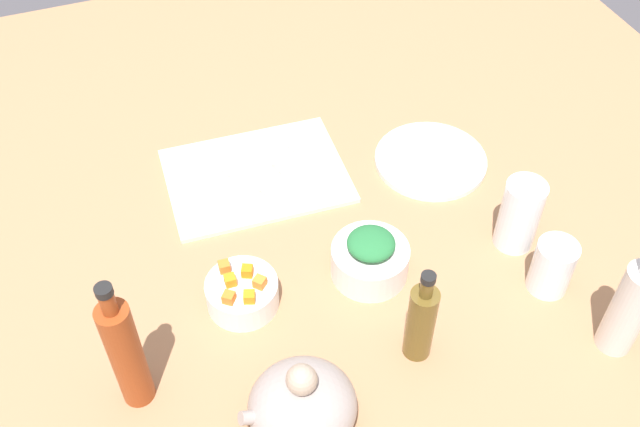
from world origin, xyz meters
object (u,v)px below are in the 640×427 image
Objects in this scene: cutting_board at (256,176)px; bowl_carrots at (242,293)px; drinking_glass_0 at (552,267)px; bottle_1 at (630,307)px; teapot at (302,405)px; drinking_glass_1 at (520,215)px; bottle_2 at (421,321)px; bottle_0 at (126,353)px; bowl_greens at (370,261)px; plate_tofu at (431,160)px.

bowl_carrots is (11.01, 28.08, 2.10)cm from cutting_board.
bowl_carrots is at bearing -16.58° from drinking_glass_0.
bottle_1 is at bearing 105.17° from drinking_glass_0.
teapot reaches higher than drinking_glass_0.
teapot reaches higher than drinking_glass_1.
bottle_2 is 30.08cm from drinking_glass_1.
drinking_glass_0 is at bearing -74.83° from bottle_1.
bowl_greens is at bearing -167.47° from bottle_0.
bottle_0 is at bearing 12.53° from bowl_greens.
bowl_greens is at bearing -87.31° from bottle_2.
drinking_glass_0 is (-4.67, 34.69, 4.45)cm from plate_tofu.
drinking_glass_0 reaches higher than bowl_greens.
plate_tofu is at bearing 166.50° from cutting_board.
bottle_2 is at bearing 92.69° from bowl_greens.
teapot is 1.24× the size of drinking_glass_1.
bowl_carrots is 60.69cm from bottle_1.
cutting_board is 2.57× the size of bowl_greens.
cutting_board is 2.45× the size of drinking_glass_1.
plate_tofu is at bearing -79.31° from drinking_glass_1.
bottle_2 is (21.74, 38.55, 7.30)cm from plate_tofu.
drinking_glass_0 is (3.71, -13.68, -4.45)cm from bottle_1.
bottle_2 is 1.89× the size of drinking_glass_0.
bowl_carrots reaches higher than plate_tofu.
drinking_glass_1 is (-26.25, -14.65, -0.93)cm from bottle_2.
bottle_0 reaches higher than bowl_greens.
bottle_1 is at bearing 126.75° from cutting_board.
bottle_0 reaches higher than bottle_2.
teapot is 26.00cm from bottle_0.
bottle_0 is at bearing 51.73° from cutting_board.
drinking_glass_1 is at bearing -89.15° from drinking_glass_0.
cutting_board is 1.79× the size of bottle_2.
bottle_1 is 14.85cm from drinking_glass_0.
drinking_glass_0 is at bearing 90.85° from drinking_glass_1.
teapot is at bearing -4.54° from bottle_1.
teapot is at bearing 45.87° from plate_tofu.
drinking_glass_0 is (-69.12, 3.95, -6.27)cm from bottle_0.
cutting_board is 2.84× the size of bowl_carrots.
drinking_glass_1 is (-4.51, 23.90, 6.37)cm from plate_tofu.
drinking_glass_1 is (3.87, -24.47, -2.53)cm from bottle_1.
bottle_0 is 43.55cm from bottle_2.
drinking_glass_0 is (-26.41, -3.86, -2.85)cm from bottle_2.
bottle_2 reaches higher than drinking_glass_1.
cutting_board is at bearing -53.25° from bottle_1.
bottle_0 is 1.17× the size of bottle_1.
plate_tofu is (-33.79, 8.11, 0.10)cm from cutting_board.
cutting_board is at bearing -75.52° from bottle_2.
bowl_greens is 41.51cm from bottle_1.
bowl_greens is 43.71cm from bottle_0.
bottle_0 reaches higher than cutting_board.
bottle_0 is (19.64, 10.78, 8.72)cm from bowl_carrots.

